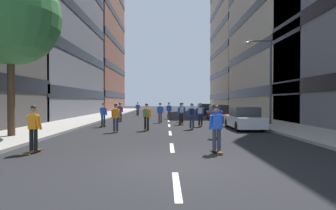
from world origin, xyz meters
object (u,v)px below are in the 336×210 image
object	(u,v)px
skater_0	(146,115)
skater_11	(34,127)
skater_10	(103,114)
skater_1	(120,111)
skater_5	(169,110)
parked_car_near	(244,119)
skater_12	(116,116)
streetlamp_right	(266,72)
skater_6	(217,119)
skater_7	(200,113)
skater_13	(160,112)
parked_car_far	(218,113)
skater_3	(217,127)
parked_car_mid	(204,110)
skater_8	(182,111)
street_tree_near	(10,16)
skater_2	(192,114)
skater_4	(138,108)
skater_9	(181,112)

from	to	relation	value
skater_0	skater_11	bearing A→B (deg)	-116.10
skater_10	skater_11	bearing A→B (deg)	-91.54
skater_1	skater_5	world-z (taller)	same
parked_car_near	skater_12	distance (m)	8.61
streetlamp_right	skater_1	xyz separation A→B (m)	(-11.95, 4.03, -3.12)
skater_6	skater_7	distance (m)	6.06
skater_1	skater_5	distance (m)	5.67
streetlamp_right	skater_1	distance (m)	13.00
skater_0	skater_7	world-z (taller)	same
skater_12	skater_13	distance (m)	7.62
skater_1	parked_car_far	bearing A→B (deg)	14.88
skater_3	skater_12	size ratio (longest dim) A/B	1.00
parked_car_mid	skater_8	xyz separation A→B (m)	(-3.82, -13.24, 0.32)
parked_car_mid	skater_5	distance (m)	11.00
parked_car_mid	street_tree_near	size ratio (longest dim) A/B	0.51
street_tree_near	skater_11	size ratio (longest dim) A/B	4.88
parked_car_mid	streetlamp_right	size ratio (longest dim) A/B	0.68
parked_car_near	parked_car_mid	distance (m)	19.62
skater_2	skater_11	world-z (taller)	same
skater_0	skater_8	distance (m)	7.87
skater_4	skater_6	world-z (taller)	same
parked_car_near	skater_4	bearing A→B (deg)	118.59
skater_7	skater_5	bearing A→B (deg)	105.52
skater_8	skater_10	xyz separation A→B (m)	(-6.13, -4.85, -0.03)
skater_0	skater_12	world-z (taller)	same
skater_9	skater_12	size ratio (longest dim) A/B	1.00
skater_8	skater_9	bearing A→B (deg)	-95.29
skater_0	skater_6	distance (m)	5.19
skater_3	skater_13	world-z (taller)	same
parked_car_far	skater_0	distance (m)	11.95
parked_car_mid	skater_10	size ratio (longest dim) A/B	2.47
skater_3	skater_12	xyz separation A→B (m)	(-4.95, 6.54, 0.00)
skater_6	skater_10	bearing A→B (deg)	141.16
skater_1	skater_4	world-z (taller)	same
skater_2	skater_5	xyz separation A→B (m)	(-1.44, 10.07, -0.03)
parked_car_far	skater_5	xyz separation A→B (m)	(-5.02, 0.85, 0.29)
skater_3	skater_8	bearing A→B (deg)	91.48
skater_1	skater_2	bearing A→B (deg)	-48.15
parked_car_near	streetlamp_right	world-z (taller)	streetlamp_right
street_tree_near	skater_9	size ratio (longest dim) A/B	4.88
skater_6	skater_2	bearing A→B (deg)	102.84
skater_1	skater_8	world-z (taller)	same
skater_9	skater_11	distance (m)	13.23
skater_13	skater_2	bearing A→B (deg)	-67.70
skater_1	streetlamp_right	bearing A→B (deg)	-18.63
parked_car_far	skater_12	xyz separation A→B (m)	(-8.39, -10.89, 0.29)
skater_4	skater_5	distance (m)	7.72
skater_12	skater_13	size ratio (longest dim) A/B	1.00
parked_car_mid	skater_10	xyz separation A→B (m)	(-9.95, -18.09, 0.29)
skater_1	skater_6	bearing A→B (deg)	-57.35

